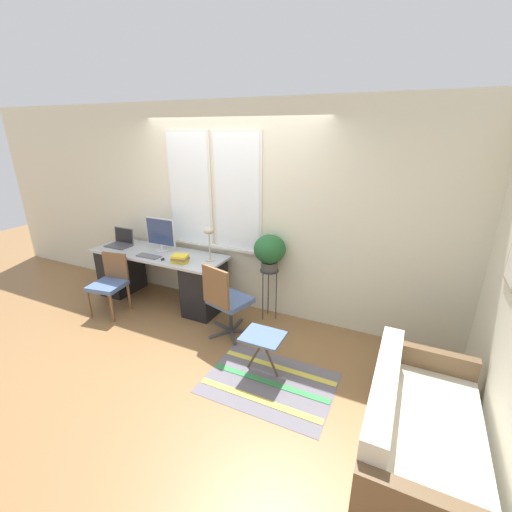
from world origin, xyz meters
name	(u,v)px	position (x,y,z in m)	size (l,w,h in m)	color
ground_plane	(207,326)	(0.00, 0.00, 0.00)	(14.00, 14.00, 0.00)	olive
wall_back_with_window	(232,210)	(-0.01, 0.74, 1.36)	(9.00, 0.12, 2.70)	beige
desk	(160,275)	(-0.99, 0.33, 0.39)	(1.98, 0.66, 0.74)	#B2B7BC
laptop	(121,242)	(-1.69, 0.35, 0.79)	(0.36, 0.26, 0.25)	#4C4C51
monitor	(161,234)	(-0.99, 0.43, 0.98)	(0.47, 0.21, 0.47)	silver
keyboard	(149,256)	(-0.99, 0.15, 0.75)	(0.33, 0.13, 0.02)	slate
mouse	(163,259)	(-0.73, 0.13, 0.75)	(0.04, 0.06, 0.03)	black
desk_lamp	(209,234)	(-0.16, 0.39, 1.09)	(0.13, 0.13, 0.45)	#BCB299
book_stack	(180,259)	(-0.48, 0.16, 0.79)	(0.23, 0.19, 0.10)	yellow
desk_chair_wooden	(110,282)	(-1.37, -0.22, 0.44)	(0.46, 0.47, 0.80)	brown
office_chair_swivel	(226,299)	(0.32, -0.05, 0.48)	(0.57, 0.58, 0.92)	#47474C
couch_loveseat	(416,438)	(2.43, -0.96, 0.26)	(0.76, 1.47, 0.74)	silver
plant_stand	(269,277)	(0.62, 0.55, 0.59)	(0.24, 0.24, 0.69)	#333338
potted_plant	(270,250)	(0.62, 0.55, 0.95)	(0.40, 0.40, 0.46)	#514C47
floor_rug_striped	(269,383)	(1.12, -0.61, 0.00)	(1.25, 0.89, 0.01)	slate
folding_stool	(263,339)	(0.99, -0.48, 0.40)	(0.40, 0.34, 0.44)	slate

